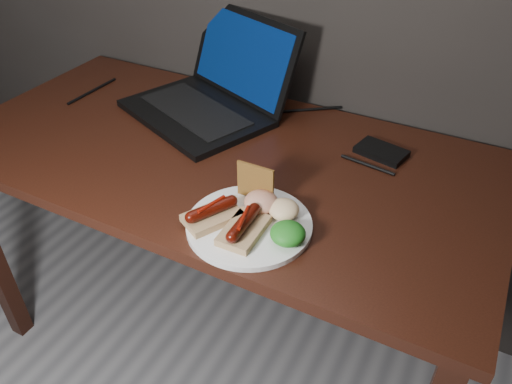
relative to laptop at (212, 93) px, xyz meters
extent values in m
cube|color=black|center=(0.13, -0.19, -0.07)|extent=(1.40, 0.70, 0.03)
cube|color=black|center=(-0.52, 0.11, -0.44)|extent=(0.05, 0.05, 0.72)
cube|color=black|center=(0.78, 0.11, -0.44)|extent=(0.05, 0.05, 0.72)
cube|color=black|center=(-0.02, -0.06, -0.04)|extent=(0.47, 0.40, 0.02)
cube|color=black|center=(-0.02, -0.06, -0.03)|extent=(0.37, 0.27, 0.00)
cube|color=black|center=(0.04, 0.11, 0.08)|extent=(0.40, 0.23, 0.23)
cube|color=navy|center=(0.04, 0.11, 0.08)|extent=(0.36, 0.20, 0.20)
cube|color=black|center=(0.50, -0.01, -0.04)|extent=(0.13, 0.10, 0.02)
cylinder|color=black|center=(0.00, -0.13, -0.05)|extent=(0.11, 0.15, 0.01)
cylinder|color=black|center=(0.24, 0.11, -0.05)|extent=(0.18, 0.14, 0.01)
cylinder|color=black|center=(0.49, -0.08, -0.05)|extent=(0.14, 0.03, 0.01)
cylinder|color=black|center=(-0.39, -0.07, -0.05)|extent=(0.01, 0.20, 0.01)
cylinder|color=white|center=(0.34, -0.41, -0.05)|extent=(0.32, 0.32, 0.01)
cube|color=tan|center=(0.27, -0.43, -0.03)|extent=(0.12, 0.13, 0.02)
cylinder|color=#4D0C05|center=(0.27, -0.43, -0.01)|extent=(0.07, 0.10, 0.02)
sphere|color=#4D0C05|center=(0.25, -0.48, -0.01)|extent=(0.02, 0.02, 0.02)
sphere|color=#4D0C05|center=(0.29, -0.39, -0.01)|extent=(0.03, 0.02, 0.02)
cylinder|color=#710E05|center=(0.27, -0.43, 0.00)|extent=(0.03, 0.07, 0.01)
cube|color=tan|center=(0.35, -0.44, -0.03)|extent=(0.07, 0.12, 0.02)
cylinder|color=#4D0C05|center=(0.35, -0.44, -0.01)|extent=(0.03, 0.10, 0.02)
sphere|color=#4D0C05|center=(0.35, -0.49, -0.01)|extent=(0.03, 0.02, 0.02)
sphere|color=#4D0C05|center=(0.34, -0.39, -0.01)|extent=(0.03, 0.02, 0.02)
cylinder|color=#710E05|center=(0.35, -0.44, 0.00)|extent=(0.02, 0.07, 0.01)
cube|color=olive|center=(0.31, -0.33, 0.00)|extent=(0.09, 0.01, 0.08)
ellipsoid|color=#175110|center=(0.43, -0.42, -0.02)|extent=(0.07, 0.07, 0.04)
ellipsoid|color=#A01014|center=(0.34, -0.36, -0.02)|extent=(0.07, 0.07, 0.04)
ellipsoid|color=beige|center=(0.39, -0.36, -0.02)|extent=(0.06, 0.06, 0.04)
camera|label=1|loc=(0.71, -1.09, 0.62)|focal=35.00mm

